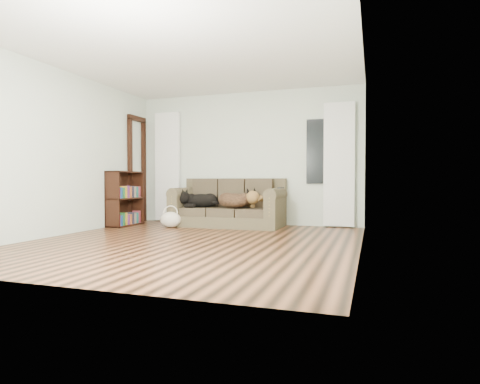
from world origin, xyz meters
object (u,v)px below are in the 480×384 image
(tote_bag, at_px, (171,219))
(dog_black_lab, at_px, (200,200))
(dog_shepherd, at_px, (236,201))
(bookshelf, at_px, (125,199))
(sofa, at_px, (228,202))

(tote_bag, bearing_deg, dog_black_lab, 50.46)
(dog_shepherd, distance_m, bookshelf, 2.13)
(sofa, bearing_deg, dog_black_lab, -172.45)
(dog_black_lab, height_order, dog_shepherd, dog_shepherd)
(sofa, relative_size, dog_shepherd, 2.97)
(sofa, relative_size, dog_black_lab, 3.28)
(sofa, xyz_separation_m, bookshelf, (-1.89, -0.51, 0.05))
(sofa, xyz_separation_m, tote_bag, (-0.92, -0.53, -0.29))
(sofa, distance_m, dog_shepherd, 0.22)
(sofa, bearing_deg, tote_bag, -150.12)
(sofa, distance_m, dog_black_lab, 0.55)
(tote_bag, distance_m, bookshelf, 1.03)
(sofa, height_order, dog_black_lab, sofa)
(tote_bag, relative_size, bookshelf, 0.38)
(tote_bag, height_order, bookshelf, bookshelf)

